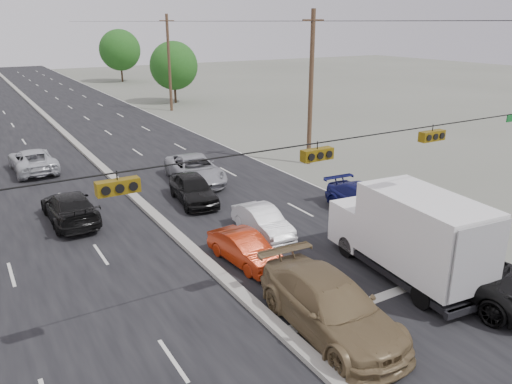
% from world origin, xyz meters
% --- Properties ---
extents(ground, '(200.00, 200.00, 0.00)m').
position_xyz_m(ground, '(0.00, 0.00, 0.00)').
color(ground, '#606356').
rests_on(ground, ground).
extents(road_surface, '(20.00, 160.00, 0.02)m').
position_xyz_m(road_surface, '(0.00, 30.00, 0.00)').
color(road_surface, black).
rests_on(road_surface, ground).
extents(center_median, '(0.50, 160.00, 0.20)m').
position_xyz_m(center_median, '(0.00, 30.00, 0.10)').
color(center_median, gray).
rests_on(center_median, ground).
extents(utility_pole_right_b, '(1.60, 0.30, 10.00)m').
position_xyz_m(utility_pole_right_b, '(12.50, 15.00, 5.11)').
color(utility_pole_right_b, '#422D1E').
rests_on(utility_pole_right_b, ground).
extents(utility_pole_right_c, '(1.60, 0.30, 10.00)m').
position_xyz_m(utility_pole_right_c, '(12.50, 40.00, 5.11)').
color(utility_pole_right_c, '#422D1E').
rests_on(utility_pole_right_c, ground).
extents(traffic_signals, '(25.00, 0.30, 0.54)m').
position_xyz_m(traffic_signals, '(1.40, 0.00, 5.49)').
color(traffic_signals, black).
rests_on(traffic_signals, ground).
extents(tree_right_mid, '(5.60, 5.60, 7.14)m').
position_xyz_m(tree_right_mid, '(15.00, 45.00, 4.34)').
color(tree_right_mid, '#382619').
rests_on(tree_right_mid, ground).
extents(tree_right_far, '(6.40, 6.40, 8.16)m').
position_xyz_m(tree_right_far, '(16.00, 70.00, 4.96)').
color(tree_right_far, '#382619').
rests_on(tree_right_far, ground).
extents(box_truck, '(2.98, 6.94, 3.43)m').
position_xyz_m(box_truck, '(6.11, 0.18, 1.76)').
color(box_truck, black).
rests_on(box_truck, ground).
extents(tan_sedan, '(2.74, 6.07, 1.72)m').
position_xyz_m(tan_sedan, '(1.40, -1.11, 0.86)').
color(tan_sedan, brown).
rests_on(tan_sedan, ground).
extents(red_sedan, '(1.66, 3.89, 1.25)m').
position_xyz_m(red_sedan, '(1.40, 4.25, 0.62)').
color(red_sedan, '#9D2209').
rests_on(red_sedan, ground).
extents(black_suv, '(3.50, 6.42, 1.71)m').
position_xyz_m(black_suv, '(7.00, -1.73, 0.85)').
color(black_suv, black).
rests_on(black_suv, ground).
extents(queue_car_a, '(2.35, 4.68, 1.53)m').
position_xyz_m(queue_car_a, '(2.55, 11.87, 0.76)').
color(queue_car_a, black).
rests_on(queue_car_a, ground).
extents(queue_car_b, '(1.47, 3.89, 1.27)m').
position_xyz_m(queue_car_b, '(3.50, 6.33, 0.63)').
color(queue_car_b, white).
rests_on(queue_car_b, ground).
extents(queue_car_c, '(3.25, 5.91, 1.57)m').
position_xyz_m(queue_car_c, '(4.11, 15.10, 0.78)').
color(queue_car_c, '#A1A2A8').
rests_on(queue_car_c, ground).
extents(queue_car_d, '(2.42, 5.18, 1.46)m').
position_xyz_m(queue_car_d, '(9.15, 5.73, 0.73)').
color(queue_car_d, '#111355').
rests_on(queue_car_d, ground).
extents(oncoming_near, '(2.13, 5.11, 1.48)m').
position_xyz_m(oncoming_near, '(-3.68, 12.37, 0.74)').
color(oncoming_near, black).
rests_on(oncoming_near, ground).
extents(oncoming_far, '(2.60, 5.38, 1.48)m').
position_xyz_m(oncoming_far, '(-3.95, 22.52, 0.74)').
color(oncoming_far, silver).
rests_on(oncoming_far, ground).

